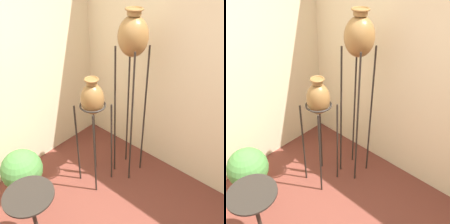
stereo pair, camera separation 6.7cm
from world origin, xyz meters
TOP-DOWN VIEW (x-y plane):
  - wall_right at (1.71, 0.00)m, footprint 0.06×7.36m
  - vase_stand_tall at (1.27, 0.64)m, footprint 0.30×0.30m
  - vase_stand_medium at (0.88, 0.84)m, footprint 0.29×0.29m
  - side_table at (-0.11, 0.61)m, footprint 0.42×0.42m
  - potted_plant at (0.18, 1.28)m, footprint 0.45×0.45m

SIDE VIEW (x-z plane):
  - potted_plant at x=0.18m, z-range 0.03..0.64m
  - side_table at x=-0.11m, z-range 0.16..0.94m
  - vase_stand_medium at x=0.88m, z-range 0.42..1.80m
  - wall_right at x=1.71m, z-range 0.00..2.70m
  - vase_stand_tall at x=1.27m, z-range 0.69..2.68m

